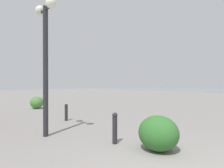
% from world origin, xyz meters
% --- Properties ---
extents(lamppost, '(0.98, 0.28, 3.74)m').
position_xyz_m(lamppost, '(3.95, 0.53, 2.52)').
color(lamppost, '#232328').
rests_on(lamppost, ground).
extents(bollard_near, '(0.13, 0.13, 0.77)m').
position_xyz_m(bollard_near, '(2.16, -0.44, 0.40)').
color(bollard_near, '#232328').
rests_on(bollard_near, ground).
extents(bollard_mid, '(0.13, 0.13, 0.67)m').
position_xyz_m(bollard_mid, '(5.57, -1.00, 0.35)').
color(bollard_mid, '#232328').
rests_on(bollard_mid, ground).
extents(shrub_low, '(0.91, 0.82, 0.78)m').
position_xyz_m(shrub_low, '(1.16, -0.82, 0.39)').
color(shrub_low, '#2D6628').
rests_on(shrub_low, ground).
extents(shrub_round, '(0.81, 0.73, 0.69)m').
position_xyz_m(shrub_round, '(9.91, -1.53, 0.34)').
color(shrub_round, '#477F38').
rests_on(shrub_round, ground).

